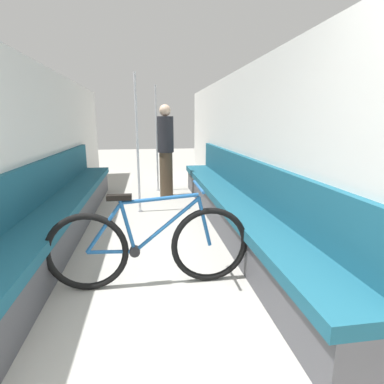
{
  "coord_description": "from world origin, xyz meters",
  "views": [
    {
      "loc": [
        -0.01,
        -0.73,
        1.42
      ],
      "look_at": [
        0.43,
        2.19,
        0.71
      ],
      "focal_mm": 28.0,
      "sensor_mm": 36.0,
      "label": 1
    }
  ],
  "objects_px": {
    "grab_pole_near": "(137,147)",
    "bicycle": "(150,246)",
    "passenger_standing": "(166,150)",
    "grab_pole_far": "(157,141)",
    "bench_seat_row_right": "(232,206)",
    "bench_seat_row_left": "(60,213)"
  },
  "relations": [
    {
      "from": "bench_seat_row_right",
      "to": "bicycle",
      "type": "xyz_separation_m",
      "value": [
        -1.11,
        -1.31,
        0.06
      ]
    },
    {
      "from": "grab_pole_near",
      "to": "grab_pole_far",
      "type": "relative_size",
      "value": 1.0
    },
    {
      "from": "bench_seat_row_left",
      "to": "bench_seat_row_right",
      "type": "height_order",
      "value": "same"
    },
    {
      "from": "grab_pole_near",
      "to": "passenger_standing",
      "type": "relative_size",
      "value": 1.24
    },
    {
      "from": "grab_pole_near",
      "to": "passenger_standing",
      "type": "xyz_separation_m",
      "value": [
        0.49,
        0.93,
        -0.14
      ]
    },
    {
      "from": "passenger_standing",
      "to": "grab_pole_far",
      "type": "bearing_deg",
      "value": 30.04
    },
    {
      "from": "bench_seat_row_right",
      "to": "bench_seat_row_left",
      "type": "bearing_deg",
      "value": 180.0
    },
    {
      "from": "passenger_standing",
      "to": "grab_pole_near",
      "type": "bearing_deg",
      "value": 167.78
    },
    {
      "from": "bicycle",
      "to": "passenger_standing",
      "type": "height_order",
      "value": "passenger_standing"
    },
    {
      "from": "bench_seat_row_right",
      "to": "grab_pole_far",
      "type": "relative_size",
      "value": 2.49
    },
    {
      "from": "bench_seat_row_left",
      "to": "passenger_standing",
      "type": "distance_m",
      "value": 2.42
    },
    {
      "from": "grab_pole_near",
      "to": "passenger_standing",
      "type": "bearing_deg",
      "value": 62.43
    },
    {
      "from": "bench_seat_row_right",
      "to": "bicycle",
      "type": "bearing_deg",
      "value": -130.27
    },
    {
      "from": "grab_pole_far",
      "to": "passenger_standing",
      "type": "xyz_separation_m",
      "value": [
        0.14,
        -0.55,
        -0.14
      ]
    },
    {
      "from": "bench_seat_row_left",
      "to": "bicycle",
      "type": "distance_m",
      "value": 1.7
    },
    {
      "from": "bicycle",
      "to": "grab_pole_near",
      "type": "height_order",
      "value": "grab_pole_near"
    },
    {
      "from": "grab_pole_far",
      "to": "bench_seat_row_left",
      "type": "bearing_deg",
      "value": -117.95
    },
    {
      "from": "bicycle",
      "to": "grab_pole_far",
      "type": "xyz_separation_m",
      "value": [
        0.2,
        3.73,
        0.66
      ]
    },
    {
      "from": "grab_pole_far",
      "to": "grab_pole_near",
      "type": "bearing_deg",
      "value": -103.05
    },
    {
      "from": "bench_seat_row_left",
      "to": "passenger_standing",
      "type": "xyz_separation_m",
      "value": [
        1.43,
        1.87,
        0.57
      ]
    },
    {
      "from": "grab_pole_near",
      "to": "bicycle",
      "type": "bearing_deg",
      "value": -86.47
    },
    {
      "from": "grab_pole_near",
      "to": "grab_pole_far",
      "type": "bearing_deg",
      "value": 76.95
    }
  ]
}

